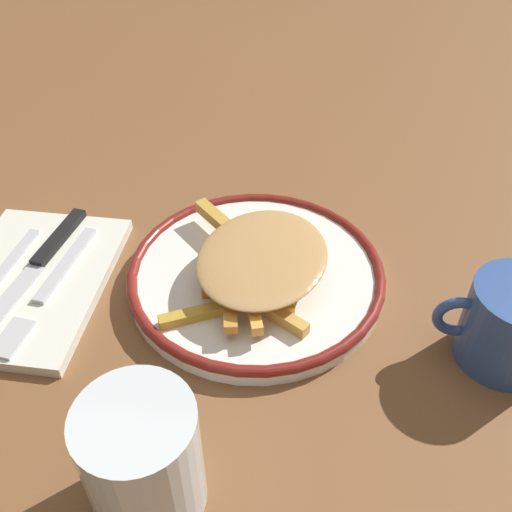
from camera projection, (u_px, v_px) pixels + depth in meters
name	position (u px, v px, depth m)	size (l,w,h in m)	color
ground_plane	(256.00, 282.00, 0.57)	(2.60, 2.60, 0.00)	brown
plate	(256.00, 274.00, 0.57)	(0.25, 0.25, 0.02)	white
fries_heap	(257.00, 262.00, 0.54)	(0.16, 0.17, 0.03)	gold
napkin	(30.00, 282.00, 0.57)	(0.15, 0.21, 0.01)	silver
fork	(49.00, 287.00, 0.55)	(0.04, 0.18, 0.00)	silver
knife	(38.00, 263.00, 0.57)	(0.05, 0.21, 0.01)	black
water_glass	(143.00, 460.00, 0.38)	(0.08, 0.08, 0.10)	silver
coffee_mug	(511.00, 325.00, 0.48)	(0.11, 0.08, 0.08)	#304F93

